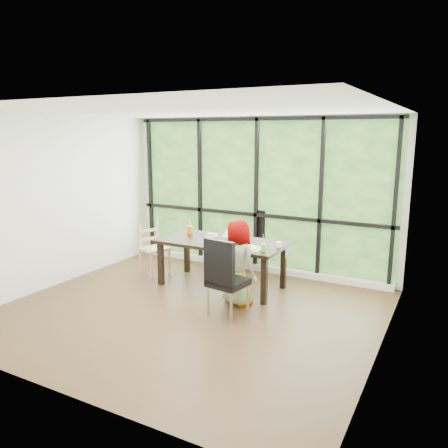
# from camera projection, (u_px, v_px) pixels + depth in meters

# --- Properties ---
(ground) EXTENTS (5.00, 5.00, 0.00)m
(ground) POSITION_uv_depth(u_px,v_px,m) (190.00, 311.00, 6.14)
(ground) COLOR black
(ground) RESTS_ON ground
(back_wall) EXTENTS (5.00, 0.00, 5.00)m
(back_wall) POSITION_uv_depth(u_px,v_px,m) (257.00, 195.00, 7.81)
(back_wall) COLOR silver
(back_wall) RESTS_ON ground
(foliage_backdrop) EXTENTS (4.80, 0.02, 2.65)m
(foliage_backdrop) POSITION_uv_depth(u_px,v_px,m) (257.00, 195.00, 7.79)
(foliage_backdrop) COLOR #1E4B1B
(foliage_backdrop) RESTS_ON back_wall
(window_mullions) EXTENTS (4.80, 0.06, 2.65)m
(window_mullions) POSITION_uv_depth(u_px,v_px,m) (256.00, 195.00, 7.76)
(window_mullions) COLOR black
(window_mullions) RESTS_ON back_wall
(window_sill) EXTENTS (4.80, 0.12, 0.10)m
(window_sill) POSITION_uv_depth(u_px,v_px,m) (254.00, 267.00, 7.98)
(window_sill) COLOR silver
(window_sill) RESTS_ON ground
(dining_table) EXTENTS (2.03, 1.02, 0.75)m
(dining_table) POSITION_uv_depth(u_px,v_px,m) (221.00, 264.00, 7.05)
(dining_table) COLOR black
(dining_table) RESTS_ON ground
(chair_window_leather) EXTENTS (0.55, 0.55, 1.08)m
(chair_window_leather) POSITION_uv_depth(u_px,v_px,m) (248.00, 241.00, 7.88)
(chair_window_leather) COLOR black
(chair_window_leather) RESTS_ON ground
(chair_interior_leather) EXTENTS (0.52, 0.52, 1.08)m
(chair_interior_leather) POSITION_uv_depth(u_px,v_px,m) (228.00, 277.00, 5.90)
(chair_interior_leather) COLOR black
(chair_interior_leather) RESTS_ON ground
(chair_end_beech) EXTENTS (0.52, 0.53, 0.90)m
(chair_end_beech) POSITION_uv_depth(u_px,v_px,m) (154.00, 249.00, 7.66)
(chair_end_beech) COLOR tan
(chair_end_beech) RESTS_ON ground
(child_toddler) EXTENTS (0.38, 0.32, 0.90)m
(child_toddler) POSITION_uv_depth(u_px,v_px,m) (238.00, 251.00, 7.54)
(child_toddler) COLOR orange
(child_toddler) RESTS_ON ground
(child_older) EXTENTS (0.70, 0.58, 1.23)m
(child_older) POSITION_uv_depth(u_px,v_px,m) (240.00, 263.00, 6.26)
(child_older) COLOR gray
(child_older) RESTS_ON ground
(placemat) EXTENTS (0.51, 0.38, 0.01)m
(placemat) POSITION_uv_depth(u_px,v_px,m) (246.00, 248.00, 6.55)
(placemat) COLOR tan
(placemat) RESTS_ON dining_table
(plate_far) EXTENTS (0.22, 0.22, 0.01)m
(plate_far) POSITION_uv_depth(u_px,v_px,m) (212.00, 236.00, 7.29)
(plate_far) COLOR white
(plate_far) RESTS_ON dining_table
(plate_near) EXTENTS (0.27, 0.27, 0.02)m
(plate_near) POSITION_uv_depth(u_px,v_px,m) (248.00, 248.00, 6.52)
(plate_near) COLOR white
(plate_near) RESTS_ON dining_table
(orange_cup) EXTENTS (0.09, 0.09, 0.14)m
(orange_cup) POSITION_uv_depth(u_px,v_px,m) (190.00, 230.00, 7.45)
(orange_cup) COLOR #FF7200
(orange_cup) RESTS_ON dining_table
(green_cup) EXTENTS (0.07, 0.07, 0.11)m
(green_cup) POSITION_uv_depth(u_px,v_px,m) (263.00, 247.00, 6.37)
(green_cup) COLOR #65DA33
(green_cup) RESTS_ON dining_table
(white_mug) EXTENTS (0.08, 0.08, 0.08)m
(white_mug) POSITION_uv_depth(u_px,v_px,m) (279.00, 245.00, 6.58)
(white_mug) COLOR white
(white_mug) RESTS_ON dining_table
(tissue_box) EXTENTS (0.14, 0.14, 0.12)m
(tissue_box) POSITION_uv_depth(u_px,v_px,m) (227.00, 240.00, 6.77)
(tissue_box) COLOR tan
(tissue_box) RESTS_ON dining_table
(crepe_rolls_far) EXTENTS (0.20, 0.12, 0.04)m
(crepe_rolls_far) POSITION_uv_depth(u_px,v_px,m) (212.00, 234.00, 7.28)
(crepe_rolls_far) COLOR tan
(crepe_rolls_far) RESTS_ON plate_far
(crepe_rolls_near) EXTENTS (0.10, 0.12, 0.04)m
(crepe_rolls_near) POSITION_uv_depth(u_px,v_px,m) (248.00, 246.00, 6.52)
(crepe_rolls_near) COLOR tan
(crepe_rolls_near) RESTS_ON plate_near
(straw_white) EXTENTS (0.01, 0.04, 0.20)m
(straw_white) POSITION_uv_depth(u_px,v_px,m) (190.00, 224.00, 7.43)
(straw_white) COLOR white
(straw_white) RESTS_ON orange_cup
(straw_pink) EXTENTS (0.01, 0.04, 0.20)m
(straw_pink) POSITION_uv_depth(u_px,v_px,m) (263.00, 241.00, 6.35)
(straw_pink) COLOR pink
(straw_pink) RESTS_ON green_cup
(tissue) EXTENTS (0.12, 0.12, 0.11)m
(tissue) POSITION_uv_depth(u_px,v_px,m) (227.00, 233.00, 6.74)
(tissue) COLOR white
(tissue) RESTS_ON tissue_box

